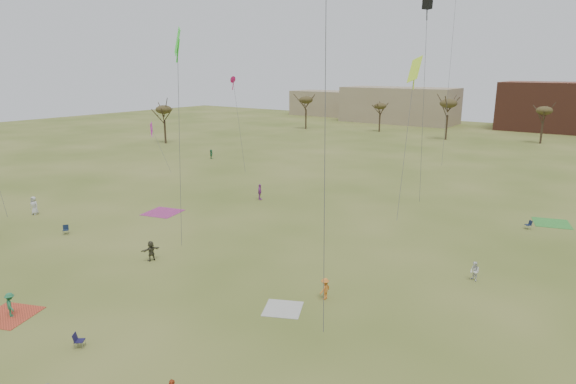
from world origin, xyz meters
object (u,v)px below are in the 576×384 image
Objects in this scene: camp_chair_center at (79,343)px; flyer_near_left at (34,205)px; camp_chair_left at (66,232)px; flyer_near_center at (10,305)px; camp_chair_right at (528,226)px.

flyer_near_left is at bearing 28.46° from camp_chair_center.
camp_chair_center is (27.78, -11.75, -0.73)m from flyer_near_left.
flyer_near_left is 30.17m from camp_chair_center.
camp_chair_left is 1.00× the size of camp_chair_center.
flyer_near_left is at bearing 116.26° from camp_chair_left.
camp_chair_right is at bearing -106.12° from flyer_near_center.
camp_chair_center is at bearing -81.79° from camp_chair_left.
camp_chair_left and camp_chair_center have the same top height.
camp_chair_left is at bearing -93.67° from camp_chair_right.
flyer_near_center is 1.84× the size of camp_chair_left.
flyer_near_left is 9.00m from camp_chair_left.
flyer_near_center is 1.84× the size of camp_chair_right.
camp_chair_left and camp_chair_right have the same top height.
flyer_near_left is 1.24× the size of flyer_near_center.
camp_chair_center is (18.95, -10.16, 0.00)m from camp_chair_left.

